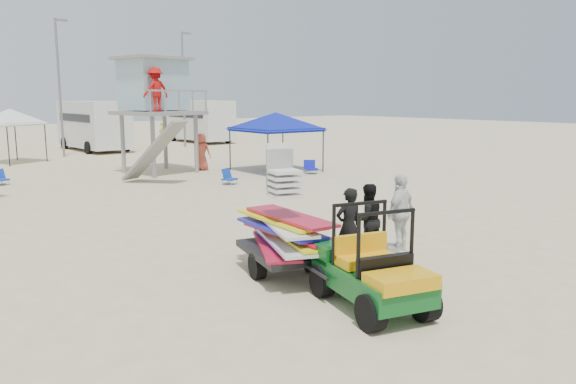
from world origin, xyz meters
TOP-DOWN VIEW (x-y plane):
  - ground at (0.00, 0.00)m, footprint 140.00×140.00m
  - utility_cart at (-1.06, -1.10)m, footprint 1.73×2.51m
  - surf_trailer at (-1.06, 1.23)m, footprint 1.90×2.71m
  - man_left at (0.46, 0.93)m, footprint 0.69×0.54m
  - man_mid at (1.31, 1.18)m, footprint 0.94×0.82m
  - man_right at (2.16, 0.93)m, footprint 1.13×0.64m
  - lifeguard_tower at (4.05, 16.97)m, footprint 3.73×3.73m
  - canopy_blue at (8.78, 13.93)m, footprint 3.51×3.51m
  - canopy_white_c at (-0.11, 25.67)m, footprint 3.36×3.36m
  - beach_chair_b at (4.70, 11.93)m, footprint 0.70×0.77m
  - beach_chair_c at (9.43, 12.17)m, footprint 0.74×0.85m
  - rv_mid_right at (6.00, 29.99)m, footprint 2.64×7.00m
  - rv_far_right at (15.00, 31.49)m, footprint 2.64×6.60m
  - light_pole_left at (3.00, 27.00)m, footprint 0.14×0.14m
  - light_pole_right at (12.00, 28.50)m, footprint 0.14×0.14m
  - distant_beachgoers at (-1.33, 18.25)m, footprint 22.27×16.38m

SIDE VIEW (x-z plane):
  - ground at x=0.00m, z-range 0.00..0.00m
  - beach_chair_b at x=4.70m, z-range -0.01..0.63m
  - beach_chair_c at x=9.43m, z-range -0.01..0.63m
  - utility_cart at x=-1.06m, z-range -0.06..1.68m
  - man_mid at x=1.31m, z-range 0.00..1.64m
  - man_left at x=0.46m, z-range 0.00..1.66m
  - distant_beachgoers at x=-1.33m, z-range -0.02..1.79m
  - man_right at x=2.16m, z-range 0.00..1.82m
  - surf_trailer at x=-1.06m, z-range -0.22..2.13m
  - rv_far_right at x=15.00m, z-range 0.17..3.42m
  - rv_mid_right at x=6.00m, z-range 0.17..3.42m
  - canopy_blue at x=8.78m, z-range 1.06..4.27m
  - canopy_white_c at x=-0.11m, z-range 1.11..4.43m
  - lifeguard_tower at x=4.05m, z-range 1.28..6.50m
  - light_pole_left at x=3.00m, z-range 0.00..8.00m
  - light_pole_right at x=12.00m, z-range 0.00..8.00m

